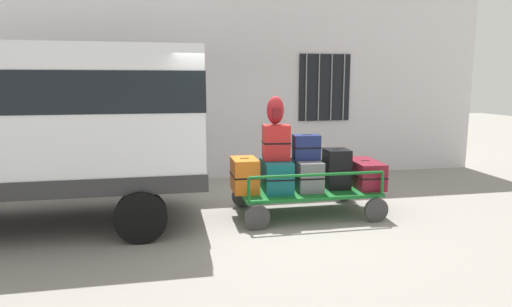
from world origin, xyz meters
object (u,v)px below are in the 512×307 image
Objects in this scene: suitcase_center_middle at (306,147)px; suitcase_right_bottom at (365,173)px; suitcase_midleft_bottom at (276,175)px; suitcase_midright_bottom at (337,169)px; backpack at (275,110)px; luggage_cart at (306,193)px; suitcase_left_bottom at (245,175)px; suitcase_center_bottom at (306,174)px; suitcase_midleft_middle at (276,142)px; van at (28,118)px.

suitcase_center_middle is 0.47× the size of suitcase_right_bottom.
suitcase_midright_bottom is (1.00, -0.01, 0.07)m from suitcase_midleft_bottom.
luggage_cart is at bearing -4.09° from backpack.
suitcase_midright_bottom is 1.39m from backpack.
suitcase_midright_bottom is at bearing -2.31° from suitcase_left_bottom.
luggage_cart is at bearing -90.00° from suitcase_center_middle.
suitcase_center_bottom is at bearing -90.00° from luggage_cart.
suitcase_midleft_middle reaches higher than suitcase_center_middle.
suitcase_center_middle is at bearing -2.72° from van.
suitcase_midleft_middle is (-0.00, 0.03, 0.52)m from suitcase_midleft_bottom.
suitcase_left_bottom is at bearing 178.43° from suitcase_center_bottom.
suitcase_midright_bottom is (1.00, -0.05, -0.45)m from suitcase_midleft_middle.
backpack is (-1.51, 0.06, 1.05)m from suitcase_right_bottom.
suitcase_center_middle reaches higher than suitcase_center_bottom.
luggage_cart is 2.77× the size of suitcase_midleft_bottom.
suitcase_center_bottom is at bearing -3.02° from van.
suitcase_midright_bottom is at bearing -3.79° from suitcase_center_bottom.
backpack is (-0.51, 0.04, 1.33)m from luggage_cart.
luggage_cart is 3.51× the size of suitcase_midright_bottom.
suitcase_midleft_middle is 0.87× the size of suitcase_midright_bottom.
luggage_cart is at bearing 2.78° from suitcase_midleft_bottom.
suitcase_center_middle reaches higher than luggage_cart.
suitcase_center_middle is at bearing 4.64° from suitcase_midleft_bottom.
suitcase_center_bottom is at bearing 2.14° from suitcase_midleft_bottom.
suitcase_right_bottom is at bearing 1.67° from suitcase_midright_bottom.
suitcase_right_bottom is at bearing -1.32° from suitcase_left_bottom.
suitcase_midleft_bottom is 0.52m from suitcase_midleft_middle.
suitcase_left_bottom is 0.77× the size of suitcase_center_bottom.
suitcase_left_bottom is 0.75× the size of suitcase_midleft_bottom.
luggage_cart is 0.31m from suitcase_center_bottom.
suitcase_right_bottom is at bearing -1.18° from suitcase_midleft_middle.
luggage_cart is 0.63m from suitcase_midright_bottom.
suitcase_midleft_bottom is at bearing -5.28° from suitcase_left_bottom.
van is at bearing 177.36° from suitcase_right_bottom.
suitcase_right_bottom is at bearing 0.01° from suitcase_midleft_bottom.
suitcase_right_bottom is 1.84m from backpack.
suitcase_midright_bottom reaches higher than suitcase_center_bottom.
suitcase_midright_bottom reaches higher than suitcase_left_bottom.
suitcase_midright_bottom is 0.51m from suitcase_right_bottom.
luggage_cart is at bearing -0.77° from suitcase_midleft_middle.
suitcase_midleft_bottom is (0.50, -0.05, -0.02)m from suitcase_left_bottom.
suitcase_left_bottom is (-1.00, 0.02, 0.33)m from luggage_cart.
backpack reaches higher than suitcase_left_bottom.
suitcase_center_bottom is 0.84× the size of suitcase_right_bottom.
suitcase_midleft_middle is 1.26× the size of backpack.
van is 3.76m from suitcase_midleft_bottom.
backpack is at bearing 95.35° from suitcase_midleft_bottom.
suitcase_left_bottom is at bearing -3.49° from van.
luggage_cart is 3.70× the size of suitcase_left_bottom.
suitcase_right_bottom is (1.51, 0.00, -0.03)m from suitcase_midleft_bottom.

